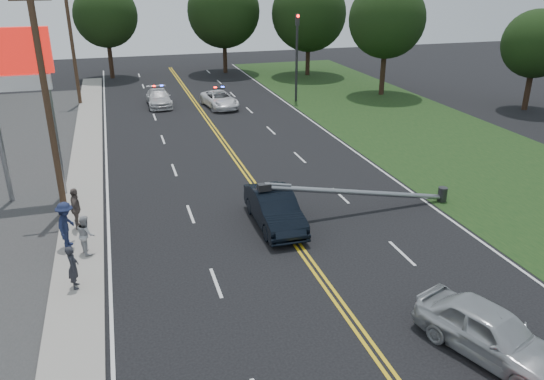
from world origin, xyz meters
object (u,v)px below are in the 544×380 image
object	(u,v)px
utility_pole_mid	(47,102)
waiting_sedan	(490,332)
bystander_d	(76,209)
bystander_a	(73,267)
pylon_sign	(16,74)
emergency_a	(220,100)
fallen_streetlight	(369,193)
crashed_sedan	(275,209)
traffic_signal	(297,50)
utility_pole_far	(72,41)
bystander_b	(86,234)
emergency_b	(159,98)
bystander_c	(66,225)

from	to	relation	value
utility_pole_mid	waiting_sedan	distance (m)	19.08
bystander_d	bystander_a	bearing A→B (deg)	-175.33
pylon_sign	emergency_a	distance (m)	20.52
fallen_streetlight	crashed_sedan	world-z (taller)	fallen_streetlight
pylon_sign	traffic_signal	distance (m)	24.75
traffic_signal	utility_pole_far	distance (m)	17.97
bystander_a	bystander_b	world-z (taller)	bystander_a
waiting_sedan	bystander_d	bearing A→B (deg)	114.17
crashed_sedan	bystander_d	distance (m)	8.36
utility_pole_mid	bystander_d	size ratio (longest dim) A/B	5.53
emergency_a	emergency_b	xyz separation A→B (m)	(-4.64, 1.92, 0.02)
emergency_b	bystander_a	distance (m)	27.16
pylon_sign	crashed_sedan	bearing A→B (deg)	-31.33
bystander_d	crashed_sedan	bearing A→B (deg)	-99.36
fallen_streetlight	utility_pole_mid	size ratio (longest dim) A/B	0.94
traffic_signal	bystander_b	size ratio (longest dim) A/B	4.52
utility_pole_far	emergency_a	bearing A→B (deg)	-21.85
waiting_sedan	bystander_b	world-z (taller)	bystander_b
crashed_sedan	utility_pole_far	bearing A→B (deg)	108.84
emergency_a	bystander_d	world-z (taller)	bystander_d
utility_pole_mid	waiting_sedan	xyz separation A→B (m)	(12.27, -13.95, -4.33)
bystander_b	bystander_c	xyz separation A→B (m)	(-0.73, 0.76, 0.16)
fallen_streetlight	emergency_a	bearing A→B (deg)	96.68
traffic_signal	crashed_sedan	bearing A→B (deg)	-111.33
emergency_a	emergency_b	world-z (taller)	emergency_b
traffic_signal	bystander_b	bearing A→B (deg)	-125.91
utility_pole_far	bystander_a	size ratio (longest dim) A/B	6.33
pylon_sign	traffic_signal	size ratio (longest dim) A/B	1.13
emergency_a	crashed_sedan	bearing A→B (deg)	-102.37
traffic_signal	bystander_c	distance (m)	27.90
emergency_a	bystander_c	xyz separation A→B (m)	(-10.44, -21.48, 0.42)
pylon_sign	bystander_d	bearing A→B (deg)	-64.89
traffic_signal	bystander_c	world-z (taller)	traffic_signal
waiting_sedan	emergency_a	bearing A→B (deg)	72.01
bystander_a	emergency_b	bearing A→B (deg)	-12.88
emergency_a	bystander_a	size ratio (longest dim) A/B	2.91
waiting_sedan	bystander_c	world-z (taller)	bystander_c
utility_pole_mid	bystander_c	bearing A→B (deg)	-83.90
emergency_a	fallen_streetlight	bearing A→B (deg)	-90.43
waiting_sedan	bystander_b	distance (m)	14.54
pylon_sign	emergency_b	xyz separation A→B (m)	(7.51, 17.57, -5.33)
utility_pole_mid	utility_pole_far	world-z (taller)	same
pylon_sign	utility_pole_mid	world-z (taller)	utility_pole_mid
bystander_c	bystander_d	distance (m)	1.59
pylon_sign	emergency_b	size ratio (longest dim) A/B	1.75
utility_pole_mid	emergency_b	size ratio (longest dim) A/B	2.19
bystander_c	bystander_a	bearing A→B (deg)	-158.43
fallen_streetlight	bystander_d	bearing A→B (deg)	172.27
fallen_streetlight	waiting_sedan	xyz separation A→B (m)	(-1.12, -9.95, -0.16)
bystander_d	emergency_b	bearing A→B (deg)	-10.40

